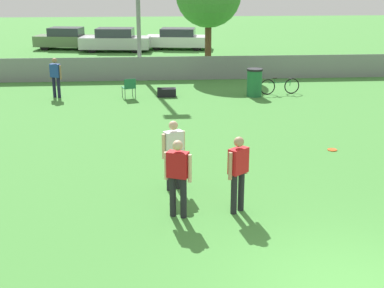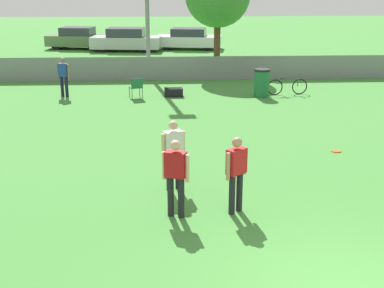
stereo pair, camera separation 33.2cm
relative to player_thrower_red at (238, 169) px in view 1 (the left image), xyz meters
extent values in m
cube|color=gray|center=(1.33, 14.84, -0.39)|extent=(22.72, 0.03, 1.10)
cylinder|color=#4C331E|center=(1.19, 16.45, 0.39)|extent=(0.32, 0.32, 2.65)
cylinder|color=black|center=(-0.09, -0.07, -0.51)|extent=(0.13, 0.13, 0.85)
cylinder|color=black|center=(0.09, 0.07, -0.51)|extent=(0.13, 0.13, 0.85)
cube|color=red|center=(0.00, 0.00, 0.18)|extent=(0.46, 0.44, 0.52)
sphere|color=tan|center=(0.00, 0.00, 0.58)|extent=(0.21, 0.21, 0.21)
cylinder|color=tan|center=(-0.19, -0.16, 0.13)|extent=(0.08, 0.08, 0.57)
cylinder|color=tan|center=(0.19, 0.16, 0.13)|extent=(0.08, 0.08, 0.57)
cylinder|color=black|center=(-1.34, 1.28, -0.51)|extent=(0.13, 0.13, 0.85)
cylinder|color=black|center=(-1.14, 1.38, -0.51)|extent=(0.13, 0.13, 0.85)
cube|color=silver|center=(-1.24, 1.33, 0.18)|extent=(0.47, 0.37, 0.52)
sphere|color=#D8AD8C|center=(-1.24, 1.33, 0.58)|extent=(0.21, 0.21, 0.21)
cylinder|color=#D8AD8C|center=(-1.47, 1.23, 0.13)|extent=(0.08, 0.08, 0.57)
cylinder|color=#D8AD8C|center=(-1.02, 1.43, 0.13)|extent=(0.08, 0.08, 0.57)
cylinder|color=black|center=(-1.33, -0.09, -0.51)|extent=(0.13, 0.13, 0.85)
cylinder|color=black|center=(-1.12, -0.18, -0.51)|extent=(0.13, 0.13, 0.85)
cube|color=#B21419|center=(-1.22, -0.13, 0.18)|extent=(0.47, 0.36, 0.52)
sphere|color=#D8AD8C|center=(-1.22, -0.13, 0.58)|extent=(0.21, 0.21, 0.21)
cylinder|color=#D8AD8C|center=(-1.45, -0.04, 0.13)|extent=(0.08, 0.08, 0.57)
cylinder|color=#D8AD8C|center=(-1.00, -0.23, 0.13)|extent=(0.08, 0.08, 0.57)
cylinder|color=#191933|center=(-5.36, 11.35, -0.52)|extent=(0.13, 0.13, 0.83)
cylinder|color=#191933|center=(-5.55, 11.44, -0.52)|extent=(0.13, 0.13, 0.83)
cube|color=navy|center=(-5.46, 11.39, 0.15)|extent=(0.45, 0.37, 0.52)
sphere|color=#8C664C|center=(-5.46, 11.39, 0.55)|extent=(0.21, 0.21, 0.21)
cylinder|color=#8C664C|center=(-5.24, 11.29, 0.10)|extent=(0.08, 0.08, 0.57)
cylinder|color=#8C664C|center=(-5.67, 11.50, 0.10)|extent=(0.08, 0.08, 0.57)
cylinder|color=#E5591E|center=(3.32, 3.84, -0.92)|extent=(0.27, 0.27, 0.03)
torus|color=#E5591E|center=(3.32, 3.84, -0.92)|extent=(0.27, 0.27, 0.03)
cylinder|color=#333338|center=(-2.44, 11.30, -0.73)|extent=(0.02, 0.02, 0.42)
cylinder|color=#333338|center=(-2.84, 11.17, -0.73)|extent=(0.02, 0.02, 0.42)
cylinder|color=#333338|center=(-2.31, 10.90, -0.73)|extent=(0.02, 0.02, 0.42)
cylinder|color=#333338|center=(-2.71, 10.77, -0.73)|extent=(0.02, 0.02, 0.42)
cube|color=#1E663F|center=(-2.58, 11.04, -0.50)|extent=(0.59, 0.59, 0.03)
cube|color=#1E663F|center=(-2.51, 10.82, -0.30)|extent=(0.45, 0.16, 0.37)
torus|color=black|center=(3.08, 11.25, -0.61)|extent=(0.65, 0.11, 0.65)
torus|color=black|center=(4.12, 11.37, -0.61)|extent=(0.65, 0.11, 0.65)
cylinder|color=#267238|center=(3.60, 11.31, -0.45)|extent=(0.97, 0.14, 0.04)
cylinder|color=#267238|center=(3.37, 11.28, -0.45)|extent=(0.03, 0.03, 0.33)
cylinder|color=#267238|center=(4.04, 11.36, -0.45)|extent=(0.03, 0.03, 0.30)
cube|color=black|center=(3.37, 11.28, -0.26)|extent=(0.17, 0.08, 0.04)
cylinder|color=black|center=(4.04, 11.36, -0.29)|extent=(0.07, 0.44, 0.03)
cylinder|color=#1E6638|center=(2.48, 11.00, -0.41)|extent=(0.60, 0.60, 1.04)
cylinder|color=black|center=(2.48, 11.00, 0.15)|extent=(0.63, 0.63, 0.08)
cube|color=black|center=(-1.06, 11.24, -0.77)|extent=(0.75, 0.41, 0.34)
cube|color=black|center=(-1.06, 11.24, -0.58)|extent=(0.64, 0.04, 0.02)
cylinder|color=black|center=(-5.84, 27.12, -0.60)|extent=(0.69, 0.29, 0.67)
cylinder|color=black|center=(-6.11, 25.62, -0.60)|extent=(0.69, 0.29, 0.67)
cylinder|color=black|center=(-8.30, 27.54, -0.60)|extent=(0.69, 0.29, 0.67)
cylinder|color=black|center=(-8.56, 26.05, -0.60)|extent=(0.69, 0.29, 0.67)
cube|color=#59724C|center=(-7.20, 26.58, -0.37)|extent=(4.26, 2.40, 0.69)
cube|color=#2D333D|center=(-7.20, 26.58, 0.23)|extent=(2.32, 1.86, 0.52)
cylinder|color=black|center=(-2.42, 25.91, -0.61)|extent=(0.66, 0.25, 0.65)
cylinder|color=black|center=(-2.59, 24.30, -0.61)|extent=(0.66, 0.25, 0.65)
cylinder|color=black|center=(-5.18, 26.20, -0.61)|extent=(0.66, 0.25, 0.65)
cylinder|color=black|center=(-5.35, 24.59, -0.61)|extent=(0.66, 0.25, 0.65)
cube|color=#B7B7BC|center=(-3.88, 25.25, -0.37)|extent=(4.64, 2.30, 0.74)
cube|color=#2D333D|center=(-3.88, 25.25, 0.27)|extent=(2.48, 1.85, 0.55)
cylinder|color=black|center=(1.66, 26.60, -0.61)|extent=(0.67, 0.29, 0.65)
cylinder|color=black|center=(1.39, 25.02, -0.61)|extent=(0.67, 0.29, 0.65)
cylinder|color=black|center=(-0.96, 27.04, -0.61)|extent=(0.67, 0.29, 0.65)
cylinder|color=black|center=(-1.22, 25.45, -0.61)|extent=(0.67, 0.29, 0.65)
cube|color=white|center=(0.22, 26.03, -0.39)|extent=(4.52, 2.51, 0.67)
cube|color=#2D333D|center=(0.22, 26.03, 0.19)|extent=(2.46, 1.96, 0.50)
camera|label=1|loc=(-1.74, -10.01, 3.71)|focal=50.00mm
camera|label=2|loc=(-1.41, -10.03, 3.71)|focal=50.00mm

